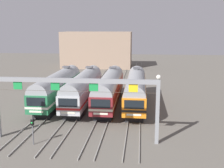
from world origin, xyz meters
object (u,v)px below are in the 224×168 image
commuter_train_green (58,86)px  commuter_train_stainless (83,87)px  commuter_train_maroon (109,87)px  yard_signal_mast (33,127)px  catenary_gantry (74,92)px  commuter_train_orange (136,88)px

commuter_train_green → commuter_train_stainless: same height
commuter_train_green → commuter_train_maroon: 7.80m
commuter_train_green → yard_signal_mast: size_ratio=6.81×
catenary_gantry → yard_signal_mast: (-3.90, -1.56, -3.23)m
commuter_train_stainless → catenary_gantry: (1.95, -13.50, 2.40)m
commuter_train_orange → catenary_gantry: 14.91m
commuter_train_green → commuter_train_orange: size_ratio=1.00×
yard_signal_mast → catenary_gantry: bearing=21.8°
commuter_train_orange → yard_signal_mast: 17.96m
commuter_train_green → yard_signal_mast: commuter_train_green is taller
yard_signal_mast → commuter_train_stainless: bearing=82.6°
commuter_train_green → commuter_train_maroon: same height
commuter_train_stainless → commuter_train_orange: same height
commuter_train_stainless → commuter_train_orange: 7.80m
commuter_train_maroon → commuter_train_green: bearing=180.0°
commuter_train_maroon → commuter_train_orange: (3.90, 0.00, 0.00)m
yard_signal_mast → commuter_train_orange: bearing=57.1°
commuter_train_green → commuter_train_stainless: (3.90, 0.00, 0.00)m
commuter_train_green → catenary_gantry: (5.85, -13.50, 2.40)m
commuter_train_stainless → yard_signal_mast: size_ratio=6.81×
catenary_gantry → yard_signal_mast: bearing=-158.2°
commuter_train_stainless → catenary_gantry: 13.85m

